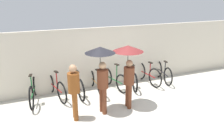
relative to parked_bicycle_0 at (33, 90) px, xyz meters
The scene contains 13 objects.
ground_plane 3.02m from the parked_bicycle_0, 34.74° to the right, with size 30.00×30.00×0.00m, color beige.
back_wall 2.60m from the parked_bicycle_0, 10.25° to the left, with size 12.93×0.12×2.23m.
parked_bicycle_0 is the anchor object (origin of this frame).
parked_bicycle_1 0.70m from the parked_bicycle_0, ahead, with size 0.59×1.75×1.06m.
parked_bicycle_2 1.41m from the parked_bicycle_0, ahead, with size 0.44×1.76×0.99m.
parked_bicycle_3 2.11m from the parked_bicycle_0, ahead, with size 0.44×1.81×1.01m.
parked_bicycle_4 2.81m from the parked_bicycle_0, ahead, with size 0.56×1.63×1.10m.
parked_bicycle_5 3.52m from the parked_bicycle_0, ahead, with size 0.58×1.75×1.02m.
parked_bicycle_6 4.22m from the parked_bicycle_0, ahead, with size 0.44×1.73×1.06m.
parked_bicycle_7 4.93m from the parked_bicycle_0, ahead, with size 0.47×1.65×1.08m.
pedestrian_leading 1.93m from the parked_bicycle_0, 56.24° to the right, with size 0.32×0.32×1.61m.
pedestrian_center 2.57m from the parked_bicycle_0, 37.42° to the right, with size 0.86×0.86×1.97m.
pedestrian_trailing 3.23m from the parked_bicycle_0, 27.17° to the right, with size 0.91×0.91×1.93m.
Camera 1 is at (-2.46, -5.21, 3.34)m, focal length 35.00 mm.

